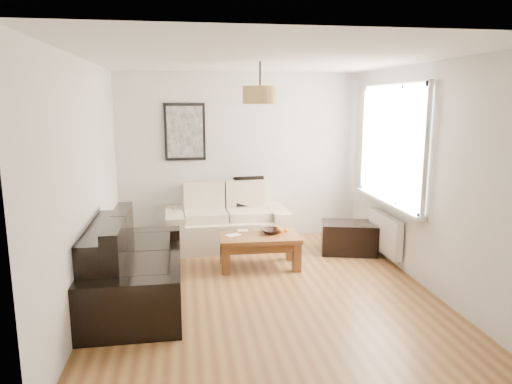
{
  "coord_description": "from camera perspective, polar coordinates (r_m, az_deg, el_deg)",
  "views": [
    {
      "loc": [
        -0.87,
        -5.06,
        2.16
      ],
      "look_at": [
        0.0,
        0.6,
        1.05
      ],
      "focal_mm": 32.95,
      "sensor_mm": 36.0,
      "label": 1
    }
  ],
  "objects": [
    {
      "name": "coffee_table",
      "position": [
        6.24,
        0.42,
        -7.2
      ],
      "size": [
        1.06,
        0.6,
        0.43
      ],
      "primitive_type": null,
      "rotation": [
        0.0,
        0.0,
        -0.03
      ],
      "color": "brown",
      "rests_on": "floor"
    },
    {
      "name": "poster",
      "position": [
        7.3,
        -8.62,
        7.23
      ],
      "size": [
        0.62,
        0.04,
        0.87
      ],
      "primitive_type": null,
      "color": "black",
      "rests_on": "wall_back"
    },
    {
      "name": "window_bay",
      "position": [
        6.49,
        16.25,
        5.58
      ],
      "size": [
        0.14,
        1.9,
        1.6
      ],
      "primitive_type": null,
      "color": "white",
      "rests_on": "wall_right"
    },
    {
      "name": "wall_left",
      "position": [
        5.24,
        -19.94,
        0.85
      ],
      "size": [
        0.04,
        4.5,
        2.6
      ],
      "primitive_type": null,
      "color": "silver",
      "rests_on": "floor"
    },
    {
      "name": "orange_a",
      "position": [
        6.27,
        2.95,
        -4.71
      ],
      "size": [
        0.08,
        0.08,
        0.07
      ],
      "primitive_type": "sphere",
      "rotation": [
        0.0,
        0.0,
        0.06
      ],
      "color": "orange",
      "rests_on": "fruit_bowl"
    },
    {
      "name": "papers",
      "position": [
        6.2,
        -2.76,
        -5.23
      ],
      "size": [
        0.22,
        0.19,
        0.01
      ],
      "primitive_type": "cube",
      "rotation": [
        0.0,
        0.0,
        0.43
      ],
      "color": "white",
      "rests_on": "coffee_table"
    },
    {
      "name": "wall_right",
      "position": [
        5.84,
        19.73,
        1.84
      ],
      "size": [
        0.04,
        4.5,
        2.6
      ],
      "primitive_type": null,
      "color": "silver",
      "rests_on": "floor"
    },
    {
      "name": "pendant_shade",
      "position": [
        5.43,
        0.49,
        11.7
      ],
      "size": [
        0.4,
        0.4,
        0.2
      ],
      "primitive_type": "cylinder",
      "color": "tan",
      "rests_on": "ceiling"
    },
    {
      "name": "floor",
      "position": [
        5.57,
        0.95,
        -11.84
      ],
      "size": [
        4.5,
        4.5,
        0.0
      ],
      "primitive_type": "plane",
      "color": "brown",
      "rests_on": "ground"
    },
    {
      "name": "fruit_bowl",
      "position": [
        6.27,
        1.8,
        -4.77
      ],
      "size": [
        0.32,
        0.32,
        0.06
      ],
      "primitive_type": "imported",
      "rotation": [
        0.0,
        0.0,
        0.31
      ],
      "color": "black",
      "rests_on": "coffee_table"
    },
    {
      "name": "loveseat_cream",
      "position": [
        7.08,
        -3.61,
        -3.06
      ],
      "size": [
        1.84,
        1.05,
        0.89
      ],
      "primitive_type": null,
      "rotation": [
        0.0,
        0.0,
        0.04
      ],
      "color": "beige",
      "rests_on": "floor"
    },
    {
      "name": "radiator",
      "position": [
        6.69,
        15.38,
        -4.87
      ],
      "size": [
        0.1,
        0.9,
        0.52
      ],
      "primitive_type": "cube",
      "color": "white",
      "rests_on": "wall_right"
    },
    {
      "name": "cushion_right",
      "position": [
        7.26,
        -0.83,
        0.06
      ],
      "size": [
        0.47,
        0.2,
        0.46
      ],
      "primitive_type": "cube",
      "rotation": [
        0.0,
        0.0,
        0.12
      ],
      "color": "black",
      "rests_on": "loveseat_cream"
    },
    {
      "name": "ceiling",
      "position": [
        5.16,
        1.05,
        15.85
      ],
      "size": [
        3.8,
        4.5,
        0.0
      ],
      "primitive_type": null,
      "color": "white",
      "rests_on": "floor"
    },
    {
      "name": "cushion_left",
      "position": [
        7.21,
        -5.49,
        -0.35
      ],
      "size": [
        0.4,
        0.15,
        0.39
      ],
      "primitive_type": "cube",
      "rotation": [
        0.0,
        0.0,
        0.07
      ],
      "color": "black",
      "rests_on": "loveseat_cream"
    },
    {
      "name": "wall_back",
      "position": [
        7.42,
        -1.94,
        4.3
      ],
      "size": [
        3.8,
        0.04,
        2.6
      ],
      "primitive_type": null,
      "color": "silver",
      "rests_on": "floor"
    },
    {
      "name": "ottoman",
      "position": [
        6.94,
        11.22,
        -5.46
      ],
      "size": [
        0.88,
        0.68,
        0.44
      ],
      "primitive_type": "cube",
      "rotation": [
        0.0,
        0.0,
        -0.26
      ],
      "color": "black",
      "rests_on": "floor"
    },
    {
      "name": "orange_b",
      "position": [
        6.28,
        3.67,
        -4.68
      ],
      "size": [
        0.08,
        0.08,
        0.06
      ],
      "primitive_type": "sphere",
      "rotation": [
        0.0,
        0.0,
        -0.27
      ],
      "color": "orange",
      "rests_on": "fruit_bowl"
    },
    {
      "name": "sofa_leather",
      "position": [
        5.34,
        -14.42,
        -8.32
      ],
      "size": [
        0.99,
        2.0,
        0.86
      ],
      "primitive_type": null,
      "rotation": [
        0.0,
        0.0,
        1.58
      ],
      "color": "black",
      "rests_on": "floor"
    },
    {
      "name": "wall_front",
      "position": [
        3.07,
        8.13,
        -5.43
      ],
      "size": [
        3.8,
        0.04,
        2.6
      ],
      "primitive_type": null,
      "color": "silver",
      "rests_on": "floor"
    },
    {
      "name": "orange_c",
      "position": [
        6.32,
        2.78,
        -4.58
      ],
      "size": [
        0.08,
        0.08,
        0.07
      ],
      "primitive_type": "sphere",
      "rotation": [
        0.0,
        0.0,
        -0.01
      ],
      "color": "orange",
      "rests_on": "fruit_bowl"
    }
  ]
}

